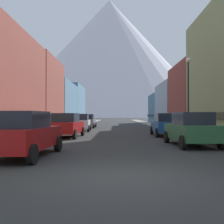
{
  "coord_description": "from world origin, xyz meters",
  "views": [
    {
      "loc": [
        -0.26,
        -7.17,
        1.62
      ],
      "look_at": [
        -0.64,
        32.51,
        2.12
      ],
      "focal_mm": 43.31,
      "sensor_mm": 36.0,
      "label": 1
    }
  ],
  "objects_px": {
    "car_left_1": "(67,125)",
    "car_left_2": "(80,122)",
    "potted_plant_0": "(39,125)",
    "car_left_0": "(23,134)",
    "car_right_0": "(191,129)",
    "streetlamp_right": "(188,84)",
    "pedestrian_0": "(53,123)",
    "car_left_3": "(88,121)",
    "pedestrian_2": "(51,122)",
    "car_right_1": "(166,125)"
  },
  "relations": [
    {
      "from": "car_left_1",
      "to": "car_left_2",
      "type": "relative_size",
      "value": 1.0
    },
    {
      "from": "potted_plant_0",
      "to": "car_left_0",
      "type": "bearing_deg",
      "value": -76.84
    },
    {
      "from": "car_left_2",
      "to": "car_right_0",
      "type": "relative_size",
      "value": 1.0
    },
    {
      "from": "car_right_0",
      "to": "streetlamp_right",
      "type": "height_order",
      "value": "streetlamp_right"
    },
    {
      "from": "car_left_2",
      "to": "pedestrian_0",
      "type": "height_order",
      "value": "same"
    },
    {
      "from": "car_left_2",
      "to": "car_right_0",
      "type": "distance_m",
      "value": 15.53
    },
    {
      "from": "car_left_1",
      "to": "car_left_3",
      "type": "distance_m",
      "value": 15.49
    },
    {
      "from": "car_left_1",
      "to": "streetlamp_right",
      "type": "height_order",
      "value": "streetlamp_right"
    },
    {
      "from": "potted_plant_0",
      "to": "streetlamp_right",
      "type": "height_order",
      "value": "streetlamp_right"
    },
    {
      "from": "car_right_0",
      "to": "car_left_0",
      "type": "bearing_deg",
      "value": -153.0
    },
    {
      "from": "car_left_2",
      "to": "streetlamp_right",
      "type": "bearing_deg",
      "value": -38.7
    },
    {
      "from": "car_left_0",
      "to": "car_right_0",
      "type": "relative_size",
      "value": 1.0
    },
    {
      "from": "potted_plant_0",
      "to": "streetlamp_right",
      "type": "xyz_separation_m",
      "value": [
        12.35,
        -3.59,
        3.25
      ]
    },
    {
      "from": "pedestrian_2",
      "to": "streetlamp_right",
      "type": "relative_size",
      "value": 0.3
    },
    {
      "from": "potted_plant_0",
      "to": "streetlamp_right",
      "type": "distance_m",
      "value": 13.27
    },
    {
      "from": "car_right_0",
      "to": "car_right_1",
      "type": "bearing_deg",
      "value": 90.03
    },
    {
      "from": "car_right_1",
      "to": "streetlamp_right",
      "type": "height_order",
      "value": "streetlamp_right"
    },
    {
      "from": "potted_plant_0",
      "to": "pedestrian_2",
      "type": "relative_size",
      "value": 0.58
    },
    {
      "from": "car_left_3",
      "to": "pedestrian_2",
      "type": "distance_m",
      "value": 10.47
    },
    {
      "from": "car_left_2",
      "to": "potted_plant_0",
      "type": "distance_m",
      "value": 4.93
    },
    {
      "from": "pedestrian_0",
      "to": "streetlamp_right",
      "type": "xyz_separation_m",
      "value": [
        11.6,
        -5.81,
        3.09
      ]
    },
    {
      "from": "car_right_0",
      "to": "pedestrian_0",
      "type": "xyz_separation_m",
      "value": [
        -10.05,
        12.02,
        0.0
      ]
    },
    {
      "from": "pedestrian_2",
      "to": "streetlamp_right",
      "type": "distance_m",
      "value": 12.85
    },
    {
      "from": "car_right_0",
      "to": "streetlamp_right",
      "type": "relative_size",
      "value": 0.76
    },
    {
      "from": "car_left_1",
      "to": "potted_plant_0",
      "type": "bearing_deg",
      "value": 126.79
    },
    {
      "from": "streetlamp_right",
      "to": "car_left_1",
      "type": "bearing_deg",
      "value": -175.72
    },
    {
      "from": "car_right_1",
      "to": "pedestrian_0",
      "type": "relative_size",
      "value": 2.72
    },
    {
      "from": "car_left_3",
      "to": "potted_plant_0",
      "type": "height_order",
      "value": "car_left_3"
    },
    {
      "from": "car_left_2",
      "to": "streetlamp_right",
      "type": "relative_size",
      "value": 0.76
    },
    {
      "from": "car_left_1",
      "to": "potted_plant_0",
      "type": "xyz_separation_m",
      "value": [
        -3.2,
        4.27,
        -0.16
      ]
    },
    {
      "from": "pedestrian_2",
      "to": "pedestrian_0",
      "type": "bearing_deg",
      "value": 90.0
    },
    {
      "from": "car_left_3",
      "to": "streetlamp_right",
      "type": "bearing_deg",
      "value": -58.28
    },
    {
      "from": "car_left_2",
      "to": "car_left_3",
      "type": "relative_size",
      "value": 1.01
    },
    {
      "from": "car_left_1",
      "to": "potted_plant_0",
      "type": "distance_m",
      "value": 5.34
    },
    {
      "from": "car_left_0",
      "to": "potted_plant_0",
      "type": "relative_size",
      "value": 4.43
    },
    {
      "from": "potted_plant_0",
      "to": "car_right_0",
      "type": "bearing_deg",
      "value": -42.22
    },
    {
      "from": "car_left_2",
      "to": "car_left_0",
      "type": "bearing_deg",
      "value": -90.02
    },
    {
      "from": "potted_plant_0",
      "to": "pedestrian_2",
      "type": "height_order",
      "value": "pedestrian_2"
    },
    {
      "from": "pedestrian_2",
      "to": "car_right_1",
      "type": "bearing_deg",
      "value": -21.15
    },
    {
      "from": "car_left_2",
      "to": "car_right_1",
      "type": "height_order",
      "value": "same"
    },
    {
      "from": "car_right_1",
      "to": "pedestrian_0",
      "type": "xyz_separation_m",
      "value": [
        -10.05,
        5.08,
        0.0
      ]
    },
    {
      "from": "potted_plant_0",
      "to": "pedestrian_0",
      "type": "distance_m",
      "value": 2.35
    },
    {
      "from": "car_left_0",
      "to": "pedestrian_0",
      "type": "height_order",
      "value": "same"
    },
    {
      "from": "car_left_2",
      "to": "pedestrian_0",
      "type": "distance_m",
      "value": 2.88
    },
    {
      "from": "potted_plant_0",
      "to": "car_left_1",
      "type": "bearing_deg",
      "value": -53.21
    },
    {
      "from": "pedestrian_2",
      "to": "streetlamp_right",
      "type": "bearing_deg",
      "value": -21.73
    },
    {
      "from": "car_left_2",
      "to": "car_right_1",
      "type": "distance_m",
      "value": 10.06
    },
    {
      "from": "streetlamp_right",
      "to": "car_left_3",
      "type": "bearing_deg",
      "value": 121.72
    },
    {
      "from": "car_left_1",
      "to": "car_right_0",
      "type": "xyz_separation_m",
      "value": [
        7.61,
        -5.53,
        0.0
      ]
    },
    {
      "from": "car_right_1",
      "to": "potted_plant_0",
      "type": "relative_size",
      "value": 4.38
    }
  ]
}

